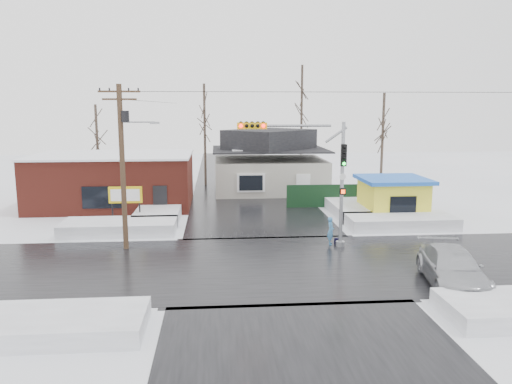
{
  "coord_description": "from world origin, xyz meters",
  "views": [
    {
      "loc": [
        -2.96,
        -23.81,
        7.85
      ],
      "look_at": [
        -0.69,
        4.13,
        3.0
      ],
      "focal_mm": 35.0,
      "sensor_mm": 36.0,
      "label": 1
    }
  ],
  "objects": [
    {
      "name": "traffic_signal",
      "position": [
        2.43,
        2.97,
        4.54
      ],
      "size": [
        6.05,
        0.68,
        7.0
      ],
      "color": "gray",
      "rests_on": "ground"
    },
    {
      "name": "road_ns",
      "position": [
        0.0,
        0.0,
        0.01
      ],
      "size": [
        10.0,
        120.0,
        0.02
      ],
      "primitive_type": "cube",
      "color": "black",
      "rests_on": "ground"
    },
    {
      "name": "tree_far_west",
      "position": [
        -14.0,
        24.0,
        6.36
      ],
      "size": [
        3.0,
        3.0,
        8.0
      ],
      "color": "#332821",
      "rests_on": "ground"
    },
    {
      "name": "road_ew",
      "position": [
        0.0,
        0.0,
        0.01
      ],
      "size": [
        120.0,
        10.0,
        0.02
      ],
      "primitive_type": "cube",
      "color": "black",
      "rests_on": "ground"
    },
    {
      "name": "snowbank_nside_w",
      "position": [
        -7.0,
        12.0,
        0.4
      ],
      "size": [
        3.0,
        8.0,
        0.8
      ],
      "primitive_type": "cube",
      "color": "white",
      "rests_on": "ground"
    },
    {
      "name": "snowbank_nw",
      "position": [
        -9.0,
        7.0,
        0.4
      ],
      "size": [
        7.0,
        3.0,
        0.8
      ],
      "primitive_type": "cube",
      "color": "white",
      "rests_on": "ground"
    },
    {
      "name": "marquee_sign",
      "position": [
        -9.0,
        9.49,
        1.92
      ],
      "size": [
        2.2,
        0.21,
        2.55
      ],
      "color": "black",
      "rests_on": "ground"
    },
    {
      "name": "tree_far_mid",
      "position": [
        6.0,
        28.0,
        9.54
      ],
      "size": [
        3.0,
        3.0,
        12.0
      ],
      "color": "#332821",
      "rests_on": "ground"
    },
    {
      "name": "brick_building",
      "position": [
        -11.0,
        15.99,
        2.08
      ],
      "size": [
        12.2,
        8.2,
        4.12
      ],
      "color": "maroon",
      "rests_on": "ground"
    },
    {
      "name": "pedestrian",
      "position": [
        3.53,
        3.41,
        0.8
      ],
      "size": [
        0.45,
        0.62,
        1.6
      ],
      "primitive_type": "imported",
      "rotation": [
        0.0,
        0.0,
        1.45
      ],
      "color": "#4589C2",
      "rests_on": "ground"
    },
    {
      "name": "ground",
      "position": [
        0.0,
        0.0,
        0.0
      ],
      "size": [
        120.0,
        120.0,
        0.0
      ],
      "primitive_type": "plane",
      "color": "white",
      "rests_on": "ground"
    },
    {
      "name": "tree_far_left",
      "position": [
        -4.0,
        26.0,
        7.95
      ],
      "size": [
        3.0,
        3.0,
        10.0
      ],
      "color": "#332821",
      "rests_on": "ground"
    },
    {
      "name": "fence",
      "position": [
        6.5,
        14.0,
        0.9
      ],
      "size": [
        8.0,
        0.12,
        1.8
      ],
      "primitive_type": "cube",
      "color": "black",
      "rests_on": "ground"
    },
    {
      "name": "kiosk",
      "position": [
        9.5,
        9.99,
        1.46
      ],
      "size": [
        4.6,
        4.6,
        2.88
      ],
      "color": "yellow",
      "rests_on": "ground"
    },
    {
      "name": "snowbank_nside_e",
      "position": [
        7.0,
        12.0,
        0.4
      ],
      "size": [
        3.0,
        8.0,
        0.8
      ],
      "primitive_type": "cube",
      "color": "white",
      "rests_on": "ground"
    },
    {
      "name": "snowbank_sw",
      "position": [
        -9.0,
        -7.0,
        0.35
      ],
      "size": [
        7.0,
        3.0,
        0.7
      ],
      "primitive_type": "cube",
      "color": "white",
      "rests_on": "ground"
    },
    {
      "name": "car",
      "position": [
        7.36,
        -3.54,
        0.8
      ],
      "size": [
        3.16,
        5.83,
        1.6
      ],
      "primitive_type": "imported",
      "rotation": [
        0.0,
        0.0,
        -0.17
      ],
      "color": "#AEB1B6",
      "rests_on": "ground"
    },
    {
      "name": "snowbank_ne",
      "position": [
        9.0,
        7.0,
        0.4
      ],
      "size": [
        7.0,
        3.0,
        0.8
      ],
      "primitive_type": "cube",
      "color": "white",
      "rests_on": "ground"
    },
    {
      "name": "shopping_bag",
      "position": [
        3.9,
        3.44,
        0.17
      ],
      "size": [
        0.29,
        0.13,
        0.35
      ],
      "primitive_type": "cube",
      "rotation": [
        0.0,
        0.0,
        -0.05
      ],
      "color": "black",
      "rests_on": "ground"
    },
    {
      "name": "tree_far_right",
      "position": [
        12.0,
        20.0,
        7.16
      ],
      "size": [
        3.0,
        3.0,
        9.0
      ],
      "color": "#332821",
      "rests_on": "ground"
    },
    {
      "name": "house",
      "position": [
        2.0,
        22.0,
        2.62
      ],
      "size": [
        10.4,
        8.4,
        5.76
      ],
      "color": "#B1AD9F",
      "rests_on": "ground"
    },
    {
      "name": "utility_pole",
      "position": [
        -7.93,
        3.5,
        5.11
      ],
      "size": [
        3.15,
        0.44,
        9.0
      ],
      "color": "#382619",
      "rests_on": "ground"
    }
  ]
}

